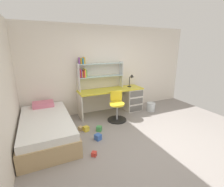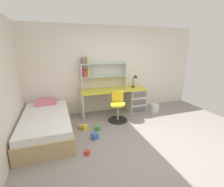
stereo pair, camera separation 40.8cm
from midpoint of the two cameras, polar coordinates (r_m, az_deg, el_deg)
ground_plane at (r=3.53m, az=14.65°, el=-18.37°), size 5.78×5.51×0.02m
room_shell at (r=3.65m, az=-10.30°, el=5.04°), size 5.78×5.51×2.54m
desk at (r=5.12m, az=8.38°, el=-1.61°), size 1.94×0.58×0.74m
bookshelf_hutch at (r=4.73m, az=-2.46°, el=7.85°), size 1.35×0.22×0.93m
desk_lamp at (r=5.09m, az=10.54°, el=4.92°), size 0.20×0.17×0.38m
swivel_chair at (r=4.46m, az=4.64°, el=-5.60°), size 0.52×0.52×0.79m
bed_platform at (r=4.00m, az=-19.20°, el=-10.19°), size 1.06×2.02×0.60m
waste_bin at (r=5.24m, az=16.86°, el=-5.00°), size 0.26×0.26×0.27m
toy_block_yellow_0 at (r=4.08m, az=-6.55°, el=-11.72°), size 0.15×0.15×0.12m
toy_block_blue_1 at (r=3.70m, az=-2.87°, el=-14.71°), size 0.16×0.16×0.13m
toy_block_red_2 at (r=3.26m, az=-4.97°, el=-19.91°), size 0.12×0.12×0.08m
toy_block_green_3 at (r=4.03m, az=-2.10°, el=-11.99°), size 0.16×0.16×0.12m
toy_block_natural_4 at (r=4.15m, az=-8.27°, el=-11.48°), size 0.13×0.13×0.10m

